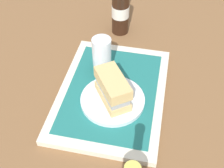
{
  "coord_description": "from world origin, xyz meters",
  "views": [
    {
      "loc": [
        -0.6,
        -0.13,
        0.69
      ],
      "look_at": [
        0.0,
        0.0,
        0.05
      ],
      "focal_mm": 47.26,
      "sensor_mm": 36.0,
      "label": 1
    }
  ],
  "objects_px": {
    "plate": "(113,100)",
    "sandwich": "(112,88)",
    "beer_glass": "(102,53)",
    "beer_bottle": "(121,8)"
  },
  "relations": [
    {
      "from": "beer_glass",
      "to": "beer_bottle",
      "type": "relative_size",
      "value": 0.47
    },
    {
      "from": "beer_glass",
      "to": "plate",
      "type": "bearing_deg",
      "value": -154.19
    },
    {
      "from": "sandwich",
      "to": "beer_glass",
      "type": "height_order",
      "value": "beer_glass"
    },
    {
      "from": "plate",
      "to": "sandwich",
      "type": "distance_m",
      "value": 0.05
    },
    {
      "from": "plate",
      "to": "beer_glass",
      "type": "height_order",
      "value": "beer_glass"
    },
    {
      "from": "plate",
      "to": "beer_bottle",
      "type": "relative_size",
      "value": 0.71
    },
    {
      "from": "sandwich",
      "to": "beer_glass",
      "type": "bearing_deg",
      "value": -9.12
    },
    {
      "from": "sandwich",
      "to": "beer_glass",
      "type": "distance_m",
      "value": 0.14
    },
    {
      "from": "plate",
      "to": "beer_bottle",
      "type": "distance_m",
      "value": 0.39
    },
    {
      "from": "plate",
      "to": "sandwich",
      "type": "bearing_deg",
      "value": 34.71
    }
  ]
}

